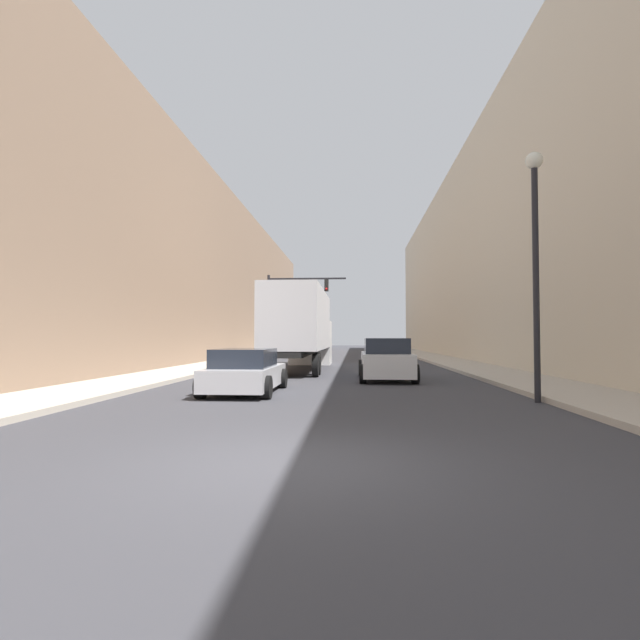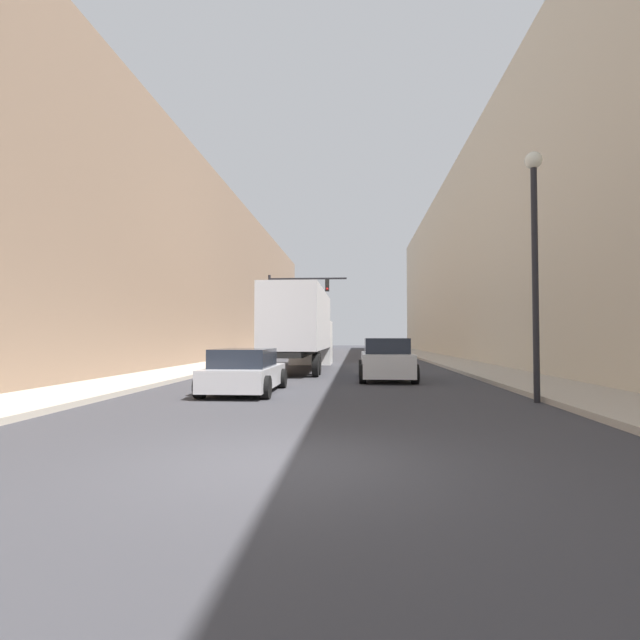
% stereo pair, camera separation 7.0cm
% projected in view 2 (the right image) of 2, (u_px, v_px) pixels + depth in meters
% --- Properties ---
extents(ground_plane, '(200.00, 200.00, 0.00)m').
position_uv_depth(ground_plane, '(283.00, 465.00, 6.52)').
color(ground_plane, '#38383D').
extents(sidewalk_right, '(2.90, 80.00, 0.15)m').
position_uv_depth(sidewalk_right, '(443.00, 360.00, 35.90)').
color(sidewalk_right, '#B2A899').
rests_on(sidewalk_right, ground).
extents(sidewalk_left, '(2.90, 80.00, 0.15)m').
position_uv_depth(sidewalk_left, '(247.00, 359.00, 36.95)').
color(sidewalk_left, '#B2A899').
rests_on(sidewalk_left, ground).
extents(building_right, '(6.00, 80.00, 15.35)m').
position_uv_depth(building_right, '(505.00, 254.00, 35.84)').
color(building_right, beige).
rests_on(building_right, ground).
extents(building_left, '(6.00, 80.00, 13.04)m').
position_uv_depth(building_left, '(189.00, 273.00, 37.51)').
color(building_left, '#846B56').
rests_on(building_left, ground).
extents(semi_truck, '(2.53, 12.80, 3.99)m').
position_uv_depth(semi_truck, '(302.00, 327.00, 26.22)').
color(semi_truck, silver).
rests_on(semi_truck, ground).
extents(sedan_car, '(2.06, 4.30, 1.33)m').
position_uv_depth(sedan_car, '(245.00, 372.00, 15.03)').
color(sedan_car, '#B7B7BC').
rests_on(sedan_car, ground).
extents(suv_car, '(2.13, 4.95, 1.64)m').
position_uv_depth(suv_car, '(386.00, 360.00, 19.78)').
color(suv_car, silver).
rests_on(suv_car, ground).
extents(traffic_signal_gantry, '(5.91, 0.35, 6.37)m').
position_uv_depth(traffic_signal_gantry, '(290.00, 299.00, 37.30)').
color(traffic_signal_gantry, black).
rests_on(traffic_signal_gantry, ground).
extents(street_lamp, '(0.44, 0.44, 6.50)m').
position_uv_depth(street_lamp, '(535.00, 240.00, 12.89)').
color(street_lamp, black).
rests_on(street_lamp, ground).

